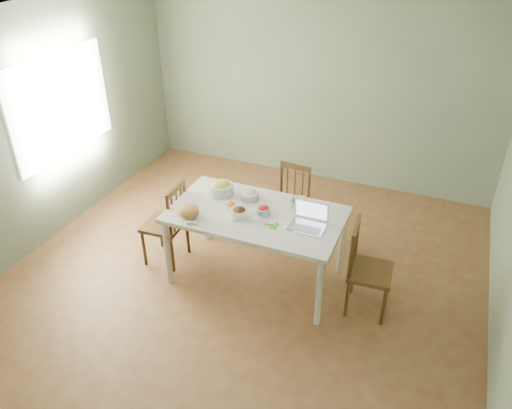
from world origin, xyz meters
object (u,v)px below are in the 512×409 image
at_px(chair_left, 164,222).
at_px(bowl_squash, 221,188).
at_px(bread_boule, 189,211).
at_px(dining_table, 256,246).
at_px(chair_right, 371,270).
at_px(laptop, 307,218).
at_px(chair_far, 288,206).

xyz_separation_m(chair_left, bowl_squash, (0.57, 0.30, 0.41)).
relative_size(bread_boule, bowl_squash, 0.75).
distance_m(dining_table, chair_right, 1.22).
height_order(bread_boule, bowl_squash, bowl_squash).
bearing_deg(bread_boule, dining_table, 28.75).
bearing_deg(dining_table, chair_right, -1.43).
relative_size(chair_right, laptop, 2.85).
relative_size(dining_table, chair_right, 1.81).
xyz_separation_m(dining_table, chair_left, (-1.07, -0.09, 0.08)).
distance_m(dining_table, chair_left, 1.08).
xyz_separation_m(chair_far, laptop, (0.48, -0.86, 0.48)).
bearing_deg(bread_boule, bowl_squash, 80.04).
relative_size(chair_far, bowl_squash, 3.52).
xyz_separation_m(chair_left, bread_boule, (0.48, -0.23, 0.40)).
relative_size(chair_far, bread_boule, 4.67).
bearing_deg(chair_far, bowl_squash, -128.67).
bearing_deg(chair_right, chair_left, 87.37).
xyz_separation_m(chair_far, chair_right, (1.14, -0.82, 0.02)).
xyz_separation_m(dining_table, bowl_squash, (-0.50, 0.21, 0.49)).
relative_size(dining_table, laptop, 5.14).
xyz_separation_m(dining_table, bread_boule, (-0.59, -0.32, 0.48)).
distance_m(chair_far, laptop, 1.10).
bearing_deg(chair_far, bread_boule, -114.90).
bearing_deg(chair_far, chair_right, -29.82).
xyz_separation_m(dining_table, chair_far, (0.08, 0.79, 0.06)).
height_order(dining_table, chair_right, chair_right).
height_order(chair_far, chair_right, chair_right).
xyz_separation_m(chair_left, laptop, (1.63, 0.02, 0.45)).
relative_size(chair_right, bowl_squash, 3.67).
bearing_deg(chair_left, laptop, 88.08).
xyz_separation_m(bread_boule, bowl_squash, (0.09, 0.54, 0.01)).
distance_m(chair_left, chair_right, 2.29).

